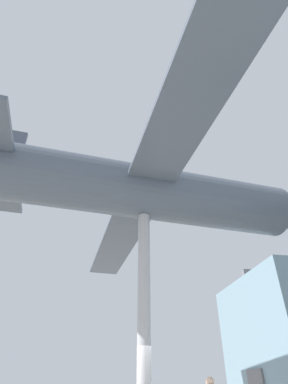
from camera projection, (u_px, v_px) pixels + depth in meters
The scene contains 2 objects.
support_pylon_central at pixel (144, 312), 9.40m from camera, with size 0.42×0.42×6.89m.
suspended_airplane at pixel (151, 193), 11.93m from camera, with size 20.73×13.75×2.97m.
Camera 1 is at (9.84, -1.52, 1.52)m, focal length 28.00 mm.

